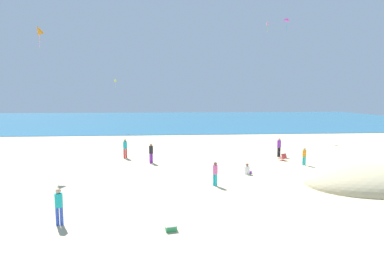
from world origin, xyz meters
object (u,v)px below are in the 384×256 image
at_px(beach_chair_far_left, 283,157).
at_px(kite_magenta, 287,19).
at_px(person_6, 215,172).
at_px(kite_pink, 268,23).
at_px(person_5, 59,204).
at_px(cooler_box, 171,227).
at_px(person_1, 304,155).
at_px(person_2, 247,170).
at_px(person_3, 151,152).
at_px(person_0, 279,146).
at_px(kite_yellow, 115,80).
at_px(person_7, 125,147).
at_px(kite_orange, 39,30).

height_order(beach_chair_far_left, kite_magenta, kite_magenta).
bearing_deg(person_6, kite_pink, 22.44).
relative_size(person_5, person_6, 1.07).
xyz_separation_m(cooler_box, person_1, (10.60, 10.66, 0.68)).
height_order(person_6, kite_magenta, kite_magenta).
bearing_deg(person_2, person_3, 107.20).
relative_size(person_0, person_1, 1.23).
bearing_deg(person_3, kite_pink, 93.10).
bearing_deg(person_0, person_6, 109.52).
height_order(person_0, person_6, person_0).
bearing_deg(person_2, beach_chair_far_left, 1.21).
height_order(kite_pink, kite_yellow, kite_pink).
distance_m(person_1, person_6, 9.24).
relative_size(person_6, kite_pink, 0.91).
bearing_deg(kite_magenta, person_0, -116.33).
bearing_deg(person_5, beach_chair_far_left, 131.85).
xyz_separation_m(beach_chair_far_left, person_0, (0.23, 1.55, 0.72)).
distance_m(person_3, kite_yellow, 25.14).
bearing_deg(person_6, beach_chair_far_left, 1.48).
bearing_deg(person_1, person_7, 135.04).
bearing_deg(person_1, kite_pink, 50.84).
bearing_deg(person_0, person_7, 58.62).
relative_size(person_0, person_6, 1.16).
bearing_deg(cooler_box, person_6, 64.87).
xyz_separation_m(person_0, person_5, (-14.52, -13.18, -0.08)).
distance_m(beach_chair_far_left, person_1, 2.16).
xyz_separation_m(person_0, kite_pink, (3.64, 14.92, 14.43)).
xyz_separation_m(person_1, person_5, (-15.27, -9.78, 0.11)).
relative_size(person_0, kite_orange, 1.01).
height_order(person_2, person_3, person_3).
bearing_deg(beach_chair_far_left, kite_yellow, 14.28).
xyz_separation_m(cooler_box, person_0, (9.85, 14.06, 0.87)).
distance_m(kite_pink, kite_orange, 28.94).
height_order(cooler_box, person_6, person_6).
relative_size(person_3, person_6, 1.11).
relative_size(person_0, person_3, 1.05).
distance_m(person_0, person_5, 19.61).
height_order(person_3, kite_pink, kite_pink).
xyz_separation_m(beach_chair_far_left, person_7, (-13.51, 1.97, 0.72)).
bearing_deg(kite_pink, cooler_box, -114.96).
bearing_deg(person_7, kite_orange, -111.29).
xyz_separation_m(person_2, kite_magenta, (6.26, 9.34, 12.70)).
xyz_separation_m(person_2, kite_pink, (8.08, 20.59, 15.14)).
distance_m(person_0, kite_orange, 22.00).
xyz_separation_m(person_7, kite_magenta, (15.55, 3.26, 12.00)).
relative_size(cooler_box, kite_pink, 0.31).
height_order(cooler_box, person_7, person_7).
bearing_deg(person_1, person_2, 173.39).
distance_m(person_1, kite_pink, 23.61).
relative_size(person_5, kite_pink, 0.98).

